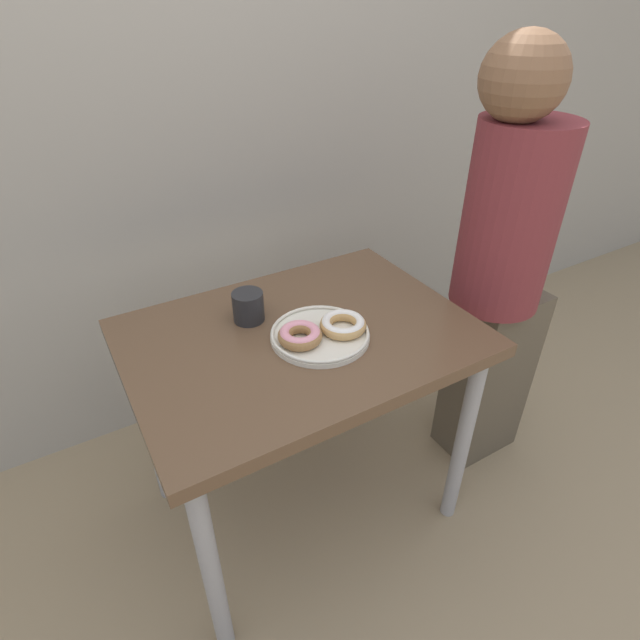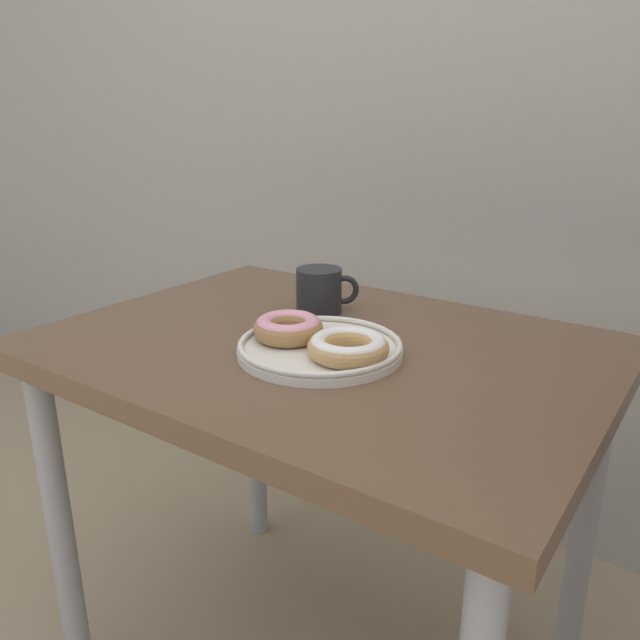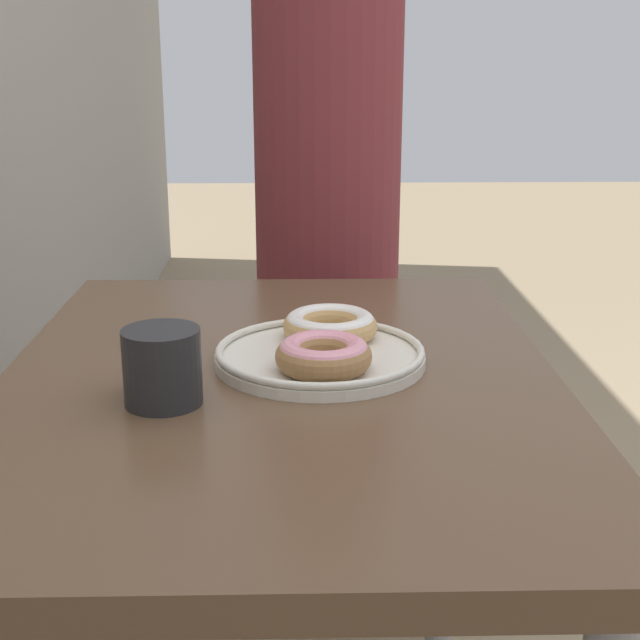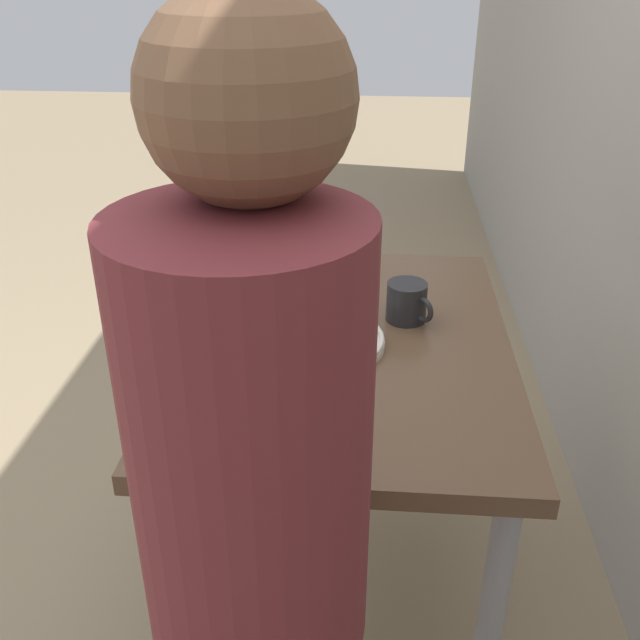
{
  "view_description": "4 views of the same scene",
  "coord_description": "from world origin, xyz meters",
  "px_view_note": "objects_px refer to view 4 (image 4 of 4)",
  "views": [
    {
      "loc": [
        -0.54,
        -0.65,
        1.57
      ],
      "look_at": [
        0.03,
        0.33,
        0.82
      ],
      "focal_mm": 28.0,
      "sensor_mm": 36.0,
      "label": 1
    },
    {
      "loc": [
        0.59,
        -0.47,
        1.15
      ],
      "look_at": [
        0.03,
        0.33,
        0.82
      ],
      "focal_mm": 35.0,
      "sensor_mm": 36.0,
      "label": 2
    },
    {
      "loc": [
        -1.07,
        0.35,
        1.16
      ],
      "look_at": [
        0.03,
        0.33,
        0.82
      ],
      "focal_mm": 50.0,
      "sensor_mm": 36.0,
      "label": 3
    },
    {
      "loc": [
        1.35,
        0.43,
        1.52
      ],
      "look_at": [
        0.03,
        0.33,
        0.82
      ],
      "focal_mm": 40.0,
      "sensor_mm": 36.0,
      "label": 4
    }
  ],
  "objects_px": {
    "dining_table": "(345,377)",
    "coffee_mug": "(407,302)",
    "donut_plate": "(318,336)",
    "person_figure": "(255,586)"
  },
  "relations": [
    {
      "from": "dining_table",
      "to": "coffee_mug",
      "type": "height_order",
      "value": "coffee_mug"
    },
    {
      "from": "dining_table",
      "to": "donut_plate",
      "type": "height_order",
      "value": "donut_plate"
    },
    {
      "from": "donut_plate",
      "to": "coffee_mug",
      "type": "height_order",
      "value": "coffee_mug"
    },
    {
      "from": "donut_plate",
      "to": "person_figure",
      "type": "xyz_separation_m",
      "value": [
        0.67,
        -0.03,
        -0.0
      ]
    },
    {
      "from": "donut_plate",
      "to": "person_figure",
      "type": "bearing_deg",
      "value": -2.3
    },
    {
      "from": "person_figure",
      "to": "donut_plate",
      "type": "bearing_deg",
      "value": 177.7
    },
    {
      "from": "dining_table",
      "to": "donut_plate",
      "type": "bearing_deg",
      "value": -59.33
    },
    {
      "from": "dining_table",
      "to": "person_figure",
      "type": "relative_size",
      "value": 0.65
    },
    {
      "from": "dining_table",
      "to": "person_figure",
      "type": "xyz_separation_m",
      "value": [
        0.7,
        -0.08,
        0.12
      ]
    },
    {
      "from": "dining_table",
      "to": "coffee_mug",
      "type": "xyz_separation_m",
      "value": [
        -0.1,
        0.13,
        0.15
      ]
    }
  ]
}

